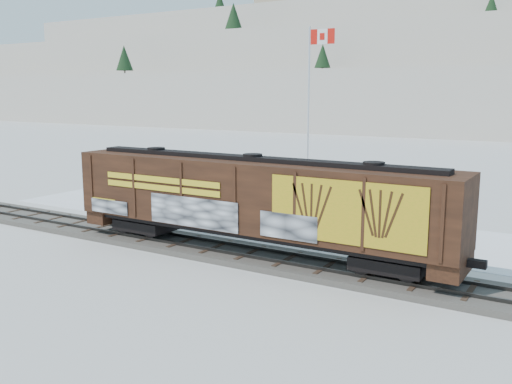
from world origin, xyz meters
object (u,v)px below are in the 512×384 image
Objects in this scene: hopper_railcar at (253,198)px; car_silver at (217,207)px; flagpole at (309,139)px; car_white at (301,212)px; car_dark at (395,230)px.

hopper_railcar is 4.18× the size of car_silver.
flagpole is (-3.93, 13.89, 1.62)m from hopper_railcar.
flagpole is 9.10m from car_silver.
car_silver is (-6.26, 5.93, -2.11)m from hopper_railcar.
car_white is at bearing -81.99° from car_silver.
car_white is (4.82, 1.85, -0.08)m from car_silver.
flagpole is at bearing -29.37° from car_silver.
car_white is 0.92× the size of car_dark.
flagpole is 12.19m from car_dark.
car_white is (2.49, -6.11, -3.81)m from flagpole.
hopper_railcar is 8.88m from car_silver.
hopper_railcar is 8.21m from car_white.
car_white is at bearing 100.49° from hopper_railcar.
hopper_railcar reaches higher than car_dark.
car_silver is (-2.34, -7.96, -3.73)m from flagpole.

